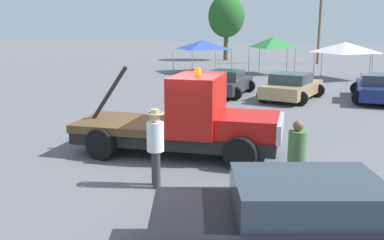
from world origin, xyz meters
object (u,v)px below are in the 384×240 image
parked_car_navy (378,88)px  tree_left (226,16)px  canopy_tent_white (345,47)px  utility_pole (321,5)px  tow_truck (189,122)px  parked_car_tan (292,87)px  person_at_hood (155,142)px  canopy_tent_blue (203,45)px  parked_car_charcoal (227,83)px  canopy_tent_green (273,42)px  person_near_truck (297,154)px  foreground_car (319,221)px

parked_car_navy → tree_left: size_ratio=0.73×
canopy_tent_white → utility_pole: utility_pole is taller
tow_truck → parked_car_tan: bearing=75.6°
person_at_hood → parked_car_tan: bearing=-133.3°
canopy_tent_blue → canopy_tent_white: bearing=-1.1°
canopy_tent_blue → parked_car_charcoal: bearing=-60.3°
person_at_hood → canopy_tent_green: (-3.45, 23.86, 1.32)m
person_at_hood → canopy_tent_white: 22.94m
person_near_truck → canopy_tent_white: (-1.27, 22.20, 1.18)m
tow_truck → parked_car_tan: tow_truck is taller
foreground_car → person_near_truck: size_ratio=3.31×
foreground_car → tree_left: 39.94m
parked_car_navy → canopy_tent_blue: size_ratio=1.38×
foreground_car → utility_pole: size_ratio=0.54×
parked_car_charcoal → parked_car_tan: 3.41m
person_at_hood → canopy_tent_green: size_ratio=0.63×
person_near_truck → tree_left: 37.49m
person_at_hood → parked_car_tan: person_at_hood is taller
canopy_tent_white → person_near_truck: bearing=-86.7°
person_at_hood → parked_car_navy: (4.20, 14.60, -0.42)m
parked_car_tan → tow_truck: bearing=-177.1°
canopy_tent_blue → utility_pole: bearing=58.3°
parked_car_tan → canopy_tent_green: (-3.76, 10.76, 1.74)m
tow_truck → parked_car_navy: 12.90m
person_near_truck → parked_car_navy: (1.16, 13.96, -0.34)m
person_at_hood → parked_car_tan: (0.30, 13.10, -0.42)m
utility_pole → tow_truck: bearing=-87.5°
canopy_tent_white → tree_left: bearing=137.1°
parked_car_charcoal → canopy_tent_blue: (-5.67, 9.94, 1.51)m
person_near_truck → parked_car_charcoal: person_near_truck is taller
tow_truck → person_at_hood: bearing=-92.4°
person_at_hood → parked_car_navy: size_ratio=0.37×
person_at_hood → canopy_tent_white: bearing=-136.4°
parked_car_tan → canopy_tent_white: 9.97m
canopy_tent_blue → utility_pole: size_ratio=0.34×
foreground_car → parked_car_navy: size_ratio=1.14×
parked_car_tan → canopy_tent_blue: (-9.09, 9.93, 1.51)m
tow_truck → parked_car_charcoal: size_ratio=1.42×
parked_car_charcoal → canopy_tent_blue: canopy_tent_blue is taller
parked_car_tan → canopy_tent_blue: 13.55m
person_near_truck → canopy_tent_green: canopy_tent_green is taller
canopy_tent_white → parked_car_navy: bearing=-73.6°
person_near_truck → parked_car_charcoal: size_ratio=0.40×
person_near_truck → tree_left: (-14.42, 34.42, 3.55)m
canopy_tent_green → person_at_hood: bearing=-81.8°
canopy_tent_green → tree_left: bearing=125.3°
canopy_tent_white → foreground_car: bearing=-85.1°
tow_truck → canopy_tent_white: size_ratio=1.74×
foreground_car → parked_car_navy: bearing=63.8°
foreground_car → utility_pole: 36.84m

